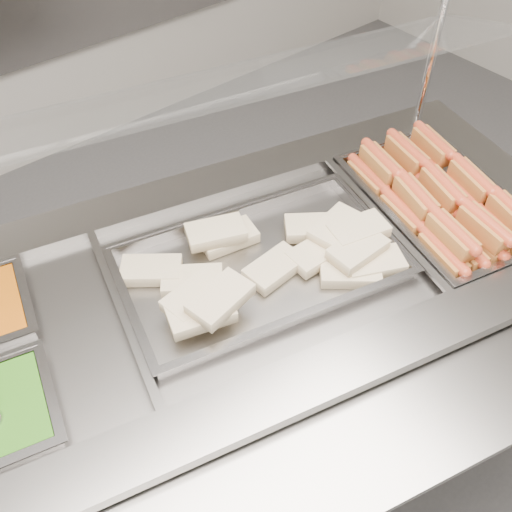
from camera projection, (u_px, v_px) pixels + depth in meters
ground at (333, 482)px, 2.09m from camera, size 6.00×6.00×0.00m
steam_counter at (241, 367)px, 1.87m from camera, size 2.16×1.35×0.96m
tray_rail at (343, 456)px, 1.22m from camera, size 1.93×0.83×0.06m
sneeze_guard at (195, 96)px, 1.38m from camera, size 1.79×0.73×0.47m
pan_hotdogs at (437, 209)px, 1.75m from camera, size 0.49×0.66×0.11m
pan_wraps at (260, 268)px, 1.56m from camera, size 0.81×0.59×0.07m
hotdogs_in_buns at (441, 198)px, 1.70m from camera, size 0.42×0.61×0.13m
tortilla_wraps at (274, 260)px, 1.53m from camera, size 0.69×0.53×0.10m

